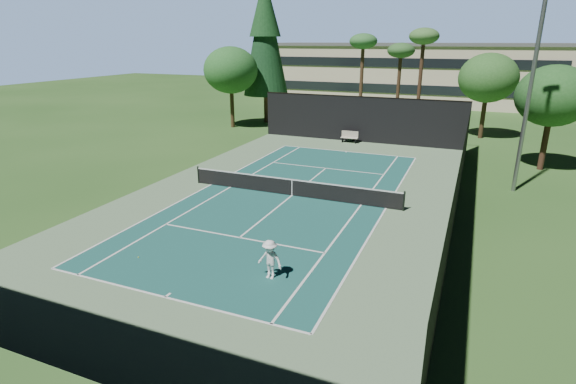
# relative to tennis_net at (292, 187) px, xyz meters

# --- Properties ---
(ground) EXTENTS (160.00, 160.00, 0.00)m
(ground) POSITION_rel_tennis_net_xyz_m (0.00, 0.00, -0.56)
(ground) COLOR #2C5620
(ground) RESTS_ON ground
(apron_slab) EXTENTS (18.00, 32.00, 0.01)m
(apron_slab) POSITION_rel_tennis_net_xyz_m (0.00, 0.00, -0.55)
(apron_slab) COLOR #63865D
(apron_slab) RESTS_ON ground
(court_surface) EXTENTS (10.97, 23.77, 0.01)m
(court_surface) POSITION_rel_tennis_net_xyz_m (0.00, 0.00, -0.55)
(court_surface) COLOR #1A564F
(court_surface) RESTS_ON ground
(court_lines) EXTENTS (11.07, 23.87, 0.01)m
(court_lines) POSITION_rel_tennis_net_xyz_m (0.00, 0.00, -0.54)
(court_lines) COLOR white
(court_lines) RESTS_ON ground
(tennis_net) EXTENTS (12.90, 0.10, 1.10)m
(tennis_net) POSITION_rel_tennis_net_xyz_m (0.00, 0.00, 0.00)
(tennis_net) COLOR black
(tennis_net) RESTS_ON ground
(fence) EXTENTS (18.04, 32.05, 4.03)m
(fence) POSITION_rel_tennis_net_xyz_m (0.00, 0.06, 1.45)
(fence) COLOR black
(fence) RESTS_ON ground
(player) EXTENTS (1.07, 0.68, 1.57)m
(player) POSITION_rel_tennis_net_xyz_m (2.84, -9.19, 0.23)
(player) COLOR white
(player) RESTS_ON ground
(tennis_ball_a) EXTENTS (0.06, 0.06, 0.06)m
(tennis_ball_a) POSITION_rel_tennis_net_xyz_m (-2.94, -9.79, -0.53)
(tennis_ball_a) COLOR #BAD12F
(tennis_ball_a) RESTS_ON ground
(tennis_ball_b) EXTENTS (0.07, 0.07, 0.07)m
(tennis_ball_b) POSITION_rel_tennis_net_xyz_m (-1.95, 1.56, -0.52)
(tennis_ball_b) COLOR #C9D330
(tennis_ball_b) RESTS_ON ground
(tennis_ball_c) EXTENTS (0.07, 0.07, 0.07)m
(tennis_ball_c) POSITION_rel_tennis_net_xyz_m (3.05, 2.46, -0.52)
(tennis_ball_c) COLOR yellow
(tennis_ball_c) RESTS_ON ground
(tennis_ball_d) EXTENTS (0.08, 0.08, 0.08)m
(tennis_ball_d) POSITION_rel_tennis_net_xyz_m (-2.76, 2.77, -0.52)
(tennis_ball_d) COLOR #CFDC32
(tennis_ball_d) RESTS_ON ground
(park_bench) EXTENTS (1.50, 0.45, 1.02)m
(park_bench) POSITION_rel_tennis_net_xyz_m (-0.72, 15.34, -0.01)
(park_bench) COLOR beige
(park_bench) RESTS_ON ground
(trash_bin) EXTENTS (0.56, 0.56, 0.95)m
(trash_bin) POSITION_rel_tennis_net_xyz_m (-0.77, 15.74, -0.08)
(trash_bin) COLOR black
(trash_bin) RESTS_ON ground
(pine_tree) EXTENTS (4.80, 4.80, 15.00)m
(pine_tree) POSITION_rel_tennis_net_xyz_m (-12.00, 22.00, 9.00)
(pine_tree) COLOR #4D3321
(pine_tree) RESTS_ON ground
(palm_a) EXTENTS (2.80, 2.80, 9.32)m
(palm_a) POSITION_rel_tennis_net_xyz_m (-2.00, 24.00, 7.63)
(palm_a) COLOR #4A321F
(palm_a) RESTS_ON ground
(palm_b) EXTENTS (2.80, 2.80, 8.42)m
(palm_b) POSITION_rel_tennis_net_xyz_m (1.50, 26.00, 6.80)
(palm_b) COLOR #452D1D
(palm_b) RESTS_ON ground
(palm_c) EXTENTS (2.80, 2.80, 9.77)m
(palm_c) POSITION_rel_tennis_net_xyz_m (4.00, 23.00, 8.05)
(palm_c) COLOR #432B1D
(palm_c) RESTS_ON ground
(decid_tree_a) EXTENTS (5.12, 5.12, 7.62)m
(decid_tree_a) POSITION_rel_tennis_net_xyz_m (10.00, 22.00, 4.86)
(decid_tree_a) COLOR #402E1B
(decid_tree_a) RESTS_ON ground
(decid_tree_b) EXTENTS (4.80, 4.80, 7.14)m
(decid_tree_b) POSITION_rel_tennis_net_xyz_m (14.00, 12.00, 4.52)
(decid_tree_b) COLOR #492D1F
(decid_tree_b) RESTS_ON ground
(decid_tree_c) EXTENTS (5.44, 5.44, 8.09)m
(decid_tree_c) POSITION_rel_tennis_net_xyz_m (-14.00, 18.00, 5.21)
(decid_tree_c) COLOR #48351F
(decid_tree_c) RESTS_ON ground
(campus_building) EXTENTS (40.50, 12.50, 8.30)m
(campus_building) POSITION_rel_tennis_net_xyz_m (0.00, 45.98, 3.65)
(campus_building) COLOR beige
(campus_building) RESTS_ON ground
(light_pole) EXTENTS (0.90, 0.25, 12.22)m
(light_pole) POSITION_rel_tennis_net_xyz_m (12.00, 6.00, 5.90)
(light_pole) COLOR gray
(light_pole) RESTS_ON ground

